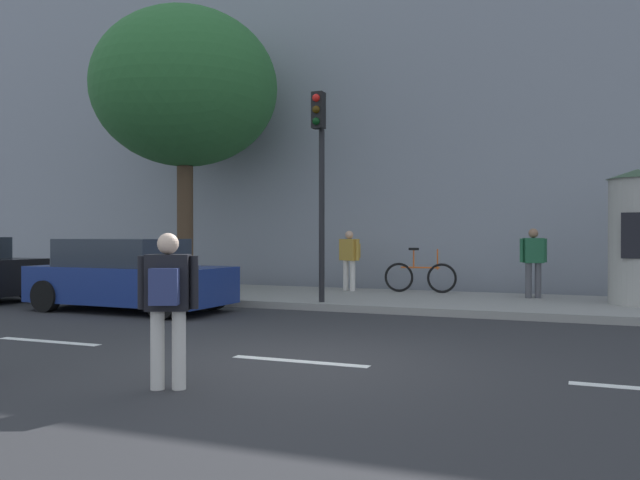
% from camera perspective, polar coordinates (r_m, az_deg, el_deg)
% --- Properties ---
extents(ground_plane, '(80.00, 80.00, 0.00)m').
position_cam_1_polar(ground_plane, '(8.19, -1.81, -10.53)').
color(ground_plane, '#2B2B2D').
extents(sidewalk_curb, '(36.00, 4.00, 0.15)m').
position_cam_1_polar(sidewalk_curb, '(14.79, 9.25, -5.31)').
color(sidewalk_curb, gray).
rests_on(sidewalk_curb, ground_plane).
extents(lane_markings, '(25.80, 0.16, 0.01)m').
position_cam_1_polar(lane_markings, '(8.19, -1.81, -10.51)').
color(lane_markings, silver).
rests_on(lane_markings, ground_plane).
extents(building_backdrop, '(36.00, 5.00, 10.90)m').
position_cam_1_polar(building_backdrop, '(20.01, 12.50, 11.67)').
color(building_backdrop, gray).
rests_on(building_backdrop, ground_plane).
extents(traffic_light, '(0.24, 0.45, 4.35)m').
position_cam_1_polar(traffic_light, '(13.67, -0.02, 6.83)').
color(traffic_light, black).
rests_on(traffic_light, sidewalk_curb).
extents(poster_column, '(1.19, 1.19, 2.74)m').
position_cam_1_polar(poster_column, '(14.69, 25.90, 0.33)').
color(poster_column, '#9E9B93').
rests_on(poster_column, sidewalk_curb).
extents(street_tree, '(4.77, 4.77, 7.23)m').
position_cam_1_polar(street_tree, '(17.65, -11.69, 12.80)').
color(street_tree, '#4C3826').
rests_on(street_tree, sidewalk_curb).
extents(pedestrian_near_pole, '(0.57, 0.49, 1.58)m').
position_cam_1_polar(pedestrian_near_pole, '(6.77, -13.13, -4.84)').
color(pedestrian_near_pole, silver).
rests_on(pedestrian_near_pole, ground_plane).
extents(pedestrian_in_light_jacket, '(0.61, 0.52, 1.51)m').
position_cam_1_polar(pedestrian_in_light_jacket, '(16.48, 2.62, -1.30)').
color(pedestrian_in_light_jacket, silver).
rests_on(pedestrian_in_light_jacket, sidewalk_curb).
extents(pedestrian_in_red_top, '(0.57, 0.48, 1.55)m').
position_cam_1_polar(pedestrian_in_red_top, '(15.32, 18.06, -1.40)').
color(pedestrian_in_red_top, '#4C4C51').
rests_on(pedestrian_in_red_top, sidewalk_curb).
extents(bicycle_leaning, '(1.77, 0.19, 1.09)m').
position_cam_1_polar(bicycle_leaning, '(16.17, 8.71, -3.16)').
color(bicycle_leaning, black).
rests_on(bicycle_leaning, sidewalk_curb).
extents(parked_car_dark, '(4.21, 2.00, 1.48)m').
position_cam_1_polar(parked_car_dark, '(13.98, -16.37, -3.05)').
color(parked_car_dark, navy).
rests_on(parked_car_dark, ground_plane).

